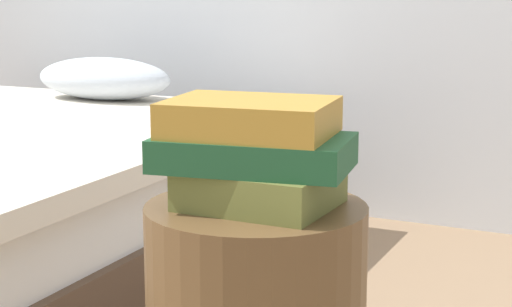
% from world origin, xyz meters
% --- Properties ---
extents(book_olive, '(0.22, 0.19, 0.06)m').
position_xyz_m(book_olive, '(0.01, 0.00, 0.59)').
color(book_olive, olive).
rests_on(book_olive, side_table).
extents(book_forest, '(0.32, 0.22, 0.05)m').
position_xyz_m(book_forest, '(0.00, -0.01, 0.65)').
color(book_forest, '#1E512D').
rests_on(book_forest, book_olive).
extents(book_ochre, '(0.28, 0.22, 0.06)m').
position_xyz_m(book_ochre, '(-0.01, 0.00, 0.70)').
color(book_ochre, '#B7842D').
rests_on(book_ochre, book_forest).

